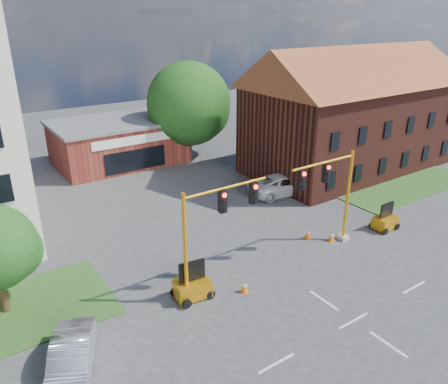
% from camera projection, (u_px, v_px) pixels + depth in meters
% --- Properties ---
extents(ground, '(120.00, 120.00, 0.00)m').
position_uv_depth(ground, '(354.00, 321.00, 21.53)').
color(ground, '#3A3A3D').
rests_on(ground, ground).
extents(grass_verge_ne, '(14.00, 4.00, 0.08)m').
position_uv_depth(grass_verge_ne, '(410.00, 188.00, 37.79)').
color(grass_verge_ne, '#24511E').
rests_on(grass_verge_ne, ground).
extents(lane_markings, '(60.00, 36.00, 0.01)m').
position_uv_depth(lane_markings, '(407.00, 357.00, 19.25)').
color(lane_markings, silver).
rests_on(lane_markings, ground).
extents(brick_shop, '(12.40, 8.40, 4.30)m').
position_uv_depth(brick_shop, '(118.00, 141.00, 43.56)').
color(brick_shop, maroon).
rests_on(brick_shop, ground).
extents(townhouse_row, '(21.00, 11.00, 11.50)m').
position_uv_depth(townhouse_row, '(354.00, 106.00, 40.88)').
color(townhouse_row, '#471C15').
rests_on(townhouse_row, ground).
extents(tree_large, '(8.76, 8.34, 9.84)m').
position_uv_depth(tree_large, '(192.00, 106.00, 43.72)').
color(tree_large, '#362613').
rests_on(tree_large, ground).
extents(signal_mast_west, '(5.30, 0.60, 6.20)m').
position_uv_depth(signal_mast_west, '(213.00, 227.00, 22.33)').
color(signal_mast_west, gray).
rests_on(signal_mast_west, ground).
extents(signal_mast_east, '(5.30, 0.60, 6.20)m').
position_uv_depth(signal_mast_east, '(331.00, 191.00, 26.89)').
color(signal_mast_east, gray).
rests_on(signal_mast_east, ground).
extents(trailer_west, '(2.01, 1.48, 2.11)m').
position_uv_depth(trailer_west, '(192.00, 287.00, 23.07)').
color(trailer_west, orange).
rests_on(trailer_west, ground).
extents(trailer_east, '(1.66, 1.12, 1.88)m').
position_uv_depth(trailer_east, '(385.00, 221.00, 30.47)').
color(trailer_east, orange).
rests_on(trailer_east, ground).
extents(cone_a, '(0.40, 0.40, 0.70)m').
position_uv_depth(cone_a, '(245.00, 287.00, 23.62)').
color(cone_a, orange).
rests_on(cone_a, ground).
extents(cone_b, '(0.40, 0.40, 0.70)m').
position_uv_depth(cone_b, '(207.00, 286.00, 23.68)').
color(cone_b, orange).
rests_on(cone_b, ground).
extents(cone_c, '(0.40, 0.40, 0.70)m').
position_uv_depth(cone_c, '(331.00, 236.00, 28.93)').
color(cone_c, orange).
rests_on(cone_c, ground).
extents(cone_d, '(0.40, 0.40, 0.70)m').
position_uv_depth(cone_d, '(308.00, 234.00, 29.27)').
color(cone_d, orange).
rests_on(cone_d, ground).
extents(pickup_white, '(6.33, 3.64, 1.66)m').
position_uv_depth(pickup_white, '(284.00, 184.00, 36.40)').
color(pickup_white, white).
rests_on(pickup_white, ground).
extents(sedan_silver_front, '(3.40, 4.95, 1.55)m').
position_uv_depth(sedan_silver_front, '(71.00, 360.00, 18.07)').
color(sedan_silver_front, '#B3B5BC').
rests_on(sedan_silver_front, ground).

